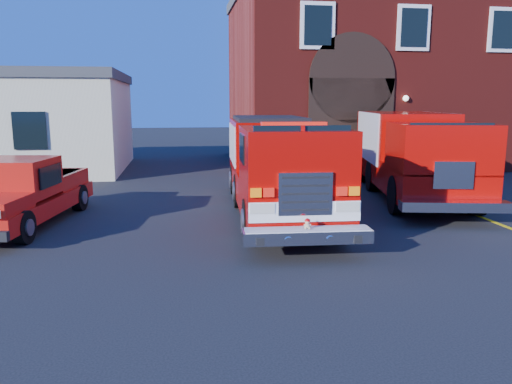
{
  "coord_description": "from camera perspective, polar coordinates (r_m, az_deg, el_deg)",
  "views": [
    {
      "loc": [
        -1.47,
        -10.81,
        3.07
      ],
      "look_at": [
        0.0,
        -1.2,
        1.3
      ],
      "focal_mm": 35.0,
      "sensor_mm": 36.0,
      "label": 1
    }
  ],
  "objects": [
    {
      "name": "ground",
      "position": [
        11.34,
        -0.92,
        -5.4
      ],
      "size": [
        100.0,
        100.0,
        0.0
      ],
      "primitive_type": "plane",
      "color": "black",
      "rests_on": "ground"
    },
    {
      "name": "fire_station",
      "position": [
        26.94,
        14.5,
        12.5
      ],
      "size": [
        15.2,
        10.2,
        8.45
      ],
      "color": "maroon",
      "rests_on": "ground"
    },
    {
      "name": "fire_engine",
      "position": [
        13.69,
        2.41,
        3.13
      ],
      "size": [
        2.84,
        8.65,
        2.63
      ],
      "color": "black",
      "rests_on": "ground"
    },
    {
      "name": "parking_stripe_mid",
      "position": [
        17.1,
        19.25,
        -0.6
      ],
      "size": [
        0.12,
        3.0,
        0.01
      ],
      "primitive_type": "cube",
      "color": "#E0BF0B",
      "rests_on": "ground"
    },
    {
      "name": "parking_stripe_near",
      "position": [
        14.58,
        24.73,
        -2.79
      ],
      "size": [
        0.12,
        3.0,
        0.01
      ],
      "primitive_type": "cube",
      "color": "#E0BF0B",
      "rests_on": "ground"
    },
    {
      "name": "side_building",
      "position": [
        24.99,
        -26.47,
        7.25
      ],
      "size": [
        10.2,
        8.2,
        4.35
      ],
      "color": "beige",
      "rests_on": "ground"
    },
    {
      "name": "parking_stripe_far",
      "position": [
        19.76,
        15.21,
        1.02
      ],
      "size": [
        0.12,
        3.0,
        0.01
      ],
      "primitive_type": "cube",
      "color": "#E0BF0B",
      "rests_on": "ground"
    },
    {
      "name": "secondary_truck",
      "position": [
        17.06,
        17.43,
        4.44
      ],
      "size": [
        4.16,
        8.63,
        2.69
      ],
      "color": "black",
      "rests_on": "ground"
    },
    {
      "name": "pickup_truck",
      "position": [
        13.75,
        -25.27,
        -0.16
      ],
      "size": [
        2.68,
        5.45,
        1.71
      ],
      "color": "black",
      "rests_on": "ground"
    }
  ]
}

